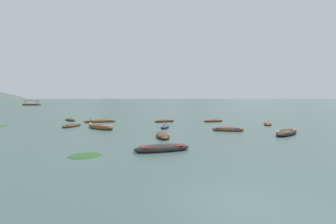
# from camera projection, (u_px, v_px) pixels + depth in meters

# --- Properties ---
(ground_plane) EXTENTS (6000.00, 6000.00, 0.00)m
(ground_plane) POSITION_uv_depth(u_px,v_px,m) (154.00, 99.00, 1503.59)
(ground_plane) COLOR #425B56
(mountain_1) EXTENTS (1650.81, 1650.81, 447.28)m
(mountain_1) POSITION_uv_depth(u_px,v_px,m) (28.00, 65.00, 1708.25)
(mountain_1) COLOR slate
(mountain_1) RESTS_ON ground
(mountain_2) EXTENTS (1218.66, 1218.66, 315.47)m
(mountain_2) POSITION_uv_depth(u_px,v_px,m) (114.00, 76.00, 1805.82)
(mountain_2) COLOR #56665B
(mountain_2) RESTS_ON ground
(mountain_3) EXTENTS (576.27, 576.27, 219.83)m
(mountain_3) POSITION_uv_depth(u_px,v_px,m) (199.00, 84.00, 1954.13)
(mountain_3) COLOR #4C5B56
(mountain_3) RESTS_ON ground
(mountain_4) EXTENTS (864.32, 864.32, 239.12)m
(mountain_4) POSITION_uv_depth(u_px,v_px,m) (312.00, 81.00, 1757.07)
(mountain_4) COLOR #4C5B56
(mountain_4) RESTS_ON ground
(rowboat_0) EXTENTS (3.35, 1.83, 0.55)m
(rowboat_0) POSITION_uv_depth(u_px,v_px,m) (228.00, 129.00, 25.87)
(rowboat_0) COLOR brown
(rowboat_0) RESTS_ON ground
(rowboat_1) EXTENTS (3.86, 2.03, 0.57)m
(rowboat_1) POSITION_uv_depth(u_px,v_px,m) (162.00, 148.00, 16.09)
(rowboat_1) COLOR #2D2826
(rowboat_1) RESTS_ON ground
(rowboat_3) EXTENTS (2.59, 2.93, 0.42)m
(rowboat_3) POSITION_uv_depth(u_px,v_px,m) (70.00, 120.00, 37.48)
(rowboat_3) COLOR #2D2826
(rowboat_3) RESTS_ON ground
(rowboat_4) EXTENTS (2.04, 3.46, 0.47)m
(rowboat_4) POSITION_uv_depth(u_px,v_px,m) (72.00, 126.00, 29.69)
(rowboat_4) COLOR brown
(rowboat_4) RESTS_ON ground
(rowboat_5) EXTENTS (3.99, 4.01, 0.73)m
(rowboat_5) POSITION_uv_depth(u_px,v_px,m) (101.00, 127.00, 27.75)
(rowboat_5) COLOR brown
(rowboat_5) RESTS_ON ground
(rowboat_6) EXTENTS (4.51, 2.16, 0.51)m
(rowboat_6) POSITION_uv_depth(u_px,v_px,m) (100.00, 121.00, 35.17)
(rowboat_6) COLOR brown
(rowboat_6) RESTS_ON ground
(rowboat_7) EXTENTS (3.18, 1.79, 0.46)m
(rowboat_7) POSITION_uv_depth(u_px,v_px,m) (213.00, 121.00, 35.83)
(rowboat_7) COLOR brown
(rowboat_7) RESTS_ON ground
(rowboat_8) EXTENTS (1.41, 3.38, 0.49)m
(rowboat_8) POSITION_uv_depth(u_px,v_px,m) (165.00, 126.00, 28.73)
(rowboat_8) COLOR navy
(rowboat_8) RESTS_ON ground
(rowboat_9) EXTENTS (1.32, 3.53, 0.53)m
(rowboat_9) POSITION_uv_depth(u_px,v_px,m) (163.00, 135.00, 21.73)
(rowboat_9) COLOR brown
(rowboat_9) RESTS_ON ground
(rowboat_10) EXTENTS (4.08, 4.16, 0.62)m
(rowboat_10) POSITION_uv_depth(u_px,v_px,m) (287.00, 132.00, 23.34)
(rowboat_10) COLOR #2D2826
(rowboat_10) RESTS_ON ground
(rowboat_11) EXTENTS (3.16, 1.91, 0.43)m
(rowboat_11) POSITION_uv_depth(u_px,v_px,m) (165.00, 121.00, 35.55)
(rowboat_11) COLOR #4C3323
(rowboat_11) RESTS_ON ground
(rowboat_12) EXTENTS (2.09, 3.33, 0.46)m
(rowboat_12) POSITION_uv_depth(u_px,v_px,m) (268.00, 124.00, 31.84)
(rowboat_12) COLOR brown
(rowboat_12) RESTS_ON ground
(ferry_0) EXTENTS (7.04, 2.86, 2.54)m
(ferry_0) POSITION_uv_depth(u_px,v_px,m) (32.00, 104.00, 114.93)
(ferry_0) COLOR brown
(ferry_0) RESTS_ON ground
(mooring_buoy) EXTENTS (0.41, 0.41, 0.93)m
(mooring_buoy) POSITION_uv_depth(u_px,v_px,m) (90.00, 124.00, 32.06)
(mooring_buoy) COLOR yellow
(mooring_buoy) RESTS_ON ground
(weed_patch_2) EXTENTS (2.58, 2.48, 0.14)m
(weed_patch_2) POSITION_uv_depth(u_px,v_px,m) (85.00, 156.00, 14.78)
(weed_patch_2) COLOR #2D5628
(weed_patch_2) RESTS_ON ground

